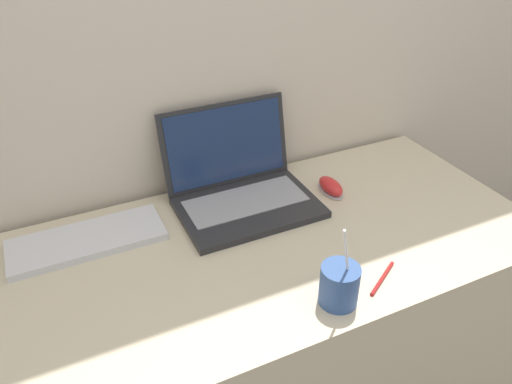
{
  "coord_description": "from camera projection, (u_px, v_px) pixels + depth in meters",
  "views": [
    {
      "loc": [
        -0.49,
        -0.57,
        1.55
      ],
      "look_at": [
        -0.01,
        0.45,
        0.82
      ],
      "focal_mm": 35.0,
      "sensor_mm": 36.0,
      "label": 1
    }
  ],
  "objects": [
    {
      "name": "external_keyboard",
      "position": [
        87.0,
        240.0,
        1.3
      ],
      "size": [
        0.39,
        0.15,
        0.02
      ],
      "color": "silver",
      "rests_on": "desk"
    },
    {
      "name": "wall_back",
      "position": [
        214.0,
        3.0,
        1.32
      ],
      "size": [
        7.0,
        0.04,
        2.5
      ],
      "color": "beige",
      "rests_on": "ground_plane"
    },
    {
      "name": "computer_mouse",
      "position": [
        331.0,
        187.0,
        1.5
      ],
      "size": [
        0.06,
        0.11,
        0.04
      ],
      "color": "#B2B2B7",
      "rests_on": "desk"
    },
    {
      "name": "drink_cup",
      "position": [
        339.0,
        284.0,
        1.1
      ],
      "size": [
        0.09,
        0.09,
        0.22
      ],
      "color": "#33518C",
      "rests_on": "desk"
    },
    {
      "name": "laptop",
      "position": [
        240.0,
        185.0,
        1.44
      ],
      "size": [
        0.39,
        0.32,
        0.26
      ],
      "color": "#232326",
      "rests_on": "desk"
    },
    {
      "name": "pen",
      "position": [
        382.0,
        278.0,
        1.18
      ],
      "size": [
        0.12,
        0.08,
        0.01
      ],
      "color": "#A51E1E",
      "rests_on": "desk"
    },
    {
      "name": "desk",
      "position": [
        274.0,
        334.0,
        1.51
      ],
      "size": [
        1.42,
        0.69,
        0.73
      ],
      "color": "beige",
      "rests_on": "ground_plane"
    }
  ]
}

